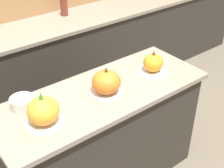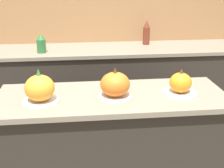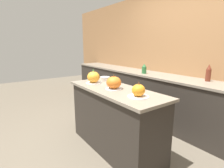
{
  "view_description": "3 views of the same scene",
  "coord_description": "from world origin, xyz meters",
  "views": [
    {
      "loc": [
        -1.03,
        -1.43,
        2.08
      ],
      "look_at": [
        0.07,
        -0.02,
        0.93
      ],
      "focal_mm": 50.0,
      "sensor_mm": 36.0,
      "label": 1
    },
    {
      "loc": [
        -0.22,
        -1.92,
        1.67
      ],
      "look_at": [
        -0.0,
        -0.01,
        0.97
      ],
      "focal_mm": 50.0,
      "sensor_mm": 36.0,
      "label": 2
    },
    {
      "loc": [
        1.81,
        -1.34,
        1.45
      ],
      "look_at": [
        -0.05,
        -0.01,
        0.94
      ],
      "focal_mm": 28.0,
      "sensor_mm": 36.0,
      "label": 3
    }
  ],
  "objects": [
    {
      "name": "wall_back",
      "position": [
        0.0,
        1.58,
        1.25
      ],
      "size": [
        8.0,
        0.06,
        2.5
      ],
      "color": "#9E7047",
      "rests_on": "ground_plane"
    },
    {
      "name": "kitchen_island",
      "position": [
        0.0,
        0.0,
        0.44
      ],
      "size": [
        1.55,
        0.59,
        0.88
      ],
      "color": "#2D2823",
      "rests_on": "ground_plane"
    },
    {
      "name": "back_counter",
      "position": [
        0.0,
        1.25,
        0.45
      ],
      "size": [
        6.0,
        0.6,
        0.9
      ],
      "color": "#2D2823",
      "rests_on": "ground_plane"
    },
    {
      "name": "pumpkin_cake_left",
      "position": [
        -0.47,
        -0.06,
        0.97
      ],
      "size": [
        0.23,
        0.23,
        0.22
      ],
      "color": "silver",
      "rests_on": "kitchen_island"
    },
    {
      "name": "pumpkin_cake_center",
      "position": [
        0.01,
        -0.03,
        0.97
      ],
      "size": [
        0.22,
        0.22,
        0.2
      ],
      "color": "silver",
      "rests_on": "kitchen_island"
    },
    {
      "name": "pumpkin_cake_right",
      "position": [
        0.46,
        -0.01,
        0.95
      ],
      "size": [
        0.24,
        0.24,
        0.17
      ],
      "color": "silver",
      "rests_on": "kitchen_island"
    },
    {
      "name": "bottle_tall",
      "position": [
        0.53,
        1.39,
        1.03
      ],
      "size": [
        0.08,
        0.08,
        0.26
      ],
      "color": "maroon",
      "rests_on": "back_counter"
    },
    {
      "name": "bottle_short",
      "position": [
        -0.58,
        1.14,
        0.99
      ],
      "size": [
        0.09,
        0.09,
        0.19
      ],
      "color": "#2D6B38",
      "rests_on": "back_counter"
    },
    {
      "name": "mixing_bowl",
      "position": [
        -0.5,
        0.17,
        0.92
      ],
      "size": [
        0.15,
        0.15,
        0.07
      ],
      "color": "beige",
      "rests_on": "kitchen_island"
    }
  ]
}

